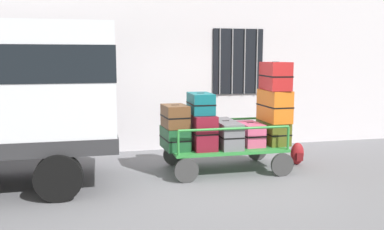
# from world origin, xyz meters

# --- Properties ---
(ground_plane) EXTENTS (40.00, 40.00, 0.00)m
(ground_plane) POSITION_xyz_m (0.00, 0.00, 0.00)
(ground_plane) COLOR slate
(building_wall) EXTENTS (12.00, 0.38, 5.00)m
(building_wall) POSITION_xyz_m (0.01, 2.67, 2.50)
(building_wall) COLOR silver
(building_wall) RESTS_ON ground
(luggage_cart) EXTENTS (2.16, 1.24, 0.47)m
(luggage_cart) POSITION_xyz_m (0.39, 0.53, 0.38)
(luggage_cart) COLOR #2D8438
(luggage_cart) RESTS_ON ground
(cart_railing) EXTENTS (2.04, 1.10, 0.44)m
(cart_railing) POSITION_xyz_m (0.39, 0.53, 0.82)
(cart_railing) COLOR #2D8438
(cart_railing) RESTS_ON luggage_cart
(suitcase_left_bottom) EXTENTS (0.47, 0.75, 0.39)m
(suitcase_left_bottom) POSITION_xyz_m (-0.56, 0.51, 0.66)
(suitcase_left_bottom) COLOR #194C28
(suitcase_left_bottom) RESTS_ON luggage_cart
(suitcase_left_middle) EXTENTS (0.45, 0.65, 0.41)m
(suitcase_left_middle) POSITION_xyz_m (-0.56, 0.49, 1.06)
(suitcase_left_middle) COLOR brown
(suitcase_left_middle) RESTS_ON suitcase_left_bottom
(suitcase_midleft_bottom) EXTENTS (0.43, 0.85, 0.62)m
(suitcase_midleft_bottom) POSITION_xyz_m (-0.08, 0.49, 0.77)
(suitcase_midleft_bottom) COLOR maroon
(suitcase_midleft_bottom) RESTS_ON luggage_cart
(suitcase_midleft_middle) EXTENTS (0.40, 0.71, 0.38)m
(suitcase_midleft_middle) POSITION_xyz_m (-0.08, 0.53, 1.27)
(suitcase_midleft_middle) COLOR #0F5960
(suitcase_midleft_middle) RESTS_ON suitcase_midleft_bottom
(suitcase_center_bottom) EXTENTS (0.40, 1.03, 0.48)m
(suitcase_center_bottom) POSITION_xyz_m (0.39, 0.53, 0.70)
(suitcase_center_bottom) COLOR slate
(suitcase_center_bottom) RESTS_ON luggage_cart
(suitcase_midright_bottom) EXTENTS (0.39, 0.70, 0.42)m
(suitcase_midright_bottom) POSITION_xyz_m (0.87, 0.53, 0.67)
(suitcase_midright_bottom) COLOR #CC4C72
(suitcase_midright_bottom) RESTS_ON luggage_cart
(suitcase_right_bottom) EXTENTS (0.44, 0.76, 0.43)m
(suitcase_right_bottom) POSITION_xyz_m (1.35, 0.55, 0.68)
(suitcase_right_bottom) COLOR #4C5119
(suitcase_right_bottom) RESTS_ON luggage_cart
(suitcase_right_middle) EXTENTS (0.42, 0.82, 0.60)m
(suitcase_right_middle) POSITION_xyz_m (1.35, 0.53, 1.19)
(suitcase_right_middle) COLOR orange
(suitcase_right_middle) RESTS_ON suitcase_right_bottom
(suitcase_right_top) EXTENTS (0.46, 0.87, 0.52)m
(suitcase_right_top) POSITION_xyz_m (1.35, 0.53, 1.75)
(suitcase_right_top) COLOR #B21E1E
(suitcase_right_top) RESTS_ON suitcase_right_middle
(backpack) EXTENTS (0.27, 0.22, 0.44)m
(backpack) POSITION_xyz_m (1.90, 0.61, 0.22)
(backpack) COLOR maroon
(backpack) RESTS_ON ground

